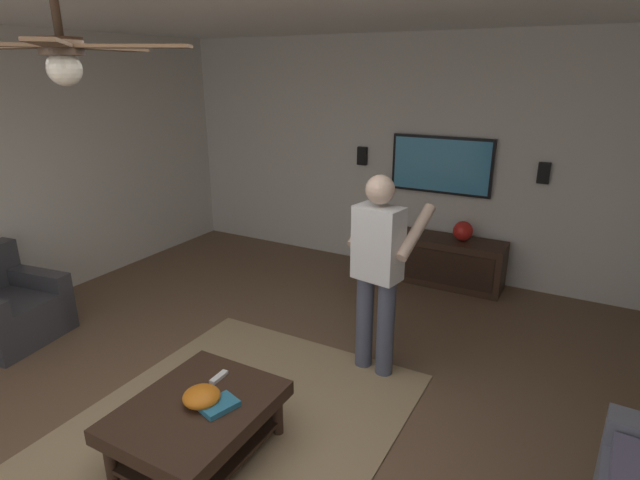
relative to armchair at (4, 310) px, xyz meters
name	(u,v)px	position (x,y,z in m)	size (l,w,h in m)	color
ground_plane	(210,451)	(-0.24, -2.62, -0.28)	(8.94, 8.94, 0.00)	brown
wall_back_tv	(413,157)	(3.54, -2.62, 1.11)	(0.10, 6.46, 2.77)	silver
area_rug	(221,437)	(-0.10, -2.60, -0.27)	(2.76, 2.10, 0.01)	#9E8460
armchair	(4,310)	(0.00, 0.00, 0.00)	(0.91, 0.92, 0.82)	#38383D
coffee_table	(198,418)	(-0.30, -2.60, 0.02)	(1.00, 0.80, 0.40)	#332116
media_console	(428,258)	(3.20, -2.99, 0.00)	(0.45, 1.70, 0.55)	#332116
tv	(441,165)	(3.44, -2.99, 1.05)	(0.05, 1.16, 0.65)	black
person_standing	(378,264)	(1.18, -3.18, 0.65)	(0.60, 0.60, 1.64)	#4C5166
bowl	(202,397)	(-0.28, -2.63, 0.17)	(0.23, 0.23, 0.10)	orange
remote_white	(219,377)	(-0.02, -2.55, 0.13)	(0.15, 0.04, 0.02)	white
book	(219,405)	(-0.26, -2.75, 0.14)	(0.22, 0.16, 0.04)	teal
vase_round	(463,231)	(3.23, -3.35, 0.38)	(0.22, 0.22, 0.22)	red
wall_speaker_left	(544,173)	(3.46, -4.08, 1.06)	(0.06, 0.12, 0.22)	black
wall_speaker_right	(362,156)	(3.46, -2.00, 1.08)	(0.06, 0.12, 0.22)	black
ceiling_fan	(61,52)	(-0.63, -2.28, 2.17)	(1.18, 1.15, 0.46)	#4C3828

